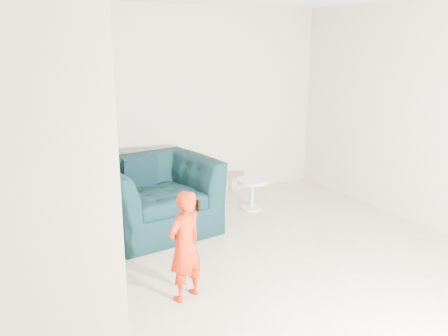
{
  "coord_description": "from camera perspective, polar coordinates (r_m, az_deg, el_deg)",
  "views": [
    {
      "loc": [
        -2.27,
        -3.31,
        2.23
      ],
      "look_at": [
        0.15,
        1.2,
        0.85
      ],
      "focal_mm": 38.0,
      "sensor_mm": 36.0,
      "label": 1
    }
  ],
  "objects": [
    {
      "name": "armchair",
      "position": [
        5.72,
        -8.39,
        -3.35
      ],
      "size": [
        1.46,
        1.31,
        0.87
      ],
      "primitive_type": "imported",
      "rotation": [
        0.0,
        0.0,
        0.11
      ],
      "color": "black",
      "rests_on": "floor"
    },
    {
      "name": "back_wall",
      "position": [
        6.53,
        -7.68,
        7.21
      ],
      "size": [
        5.0,
        0.0,
        5.0
      ],
      "primitive_type": "plane",
      "rotation": [
        1.57,
        0.0,
        0.0
      ],
      "color": "#B6AB94",
      "rests_on": "floor"
    },
    {
      "name": "cushion",
      "position": [
        5.87,
        -10.12,
        -0.47
      ],
      "size": [
        0.42,
        0.2,
        0.41
      ],
      "primitive_type": "cube",
      "rotation": [
        0.21,
        0.0,
        0.0
      ],
      "color": "black",
      "rests_on": "armchair"
    },
    {
      "name": "phone",
      "position": [
        4.05,
        -3.15,
        -4.49
      ],
      "size": [
        0.03,
        0.05,
        0.1
      ],
      "primitive_type": "cube",
      "rotation": [
        0.0,
        0.0,
        0.19
      ],
      "color": "black",
      "rests_on": "toddler"
    },
    {
      "name": "toddler",
      "position": [
        4.19,
        -4.74,
        -9.33
      ],
      "size": [
        0.43,
        0.35,
        1.0
      ],
      "primitive_type": "imported",
      "rotation": [
        0.0,
        0.0,
        3.5
      ],
      "color": "#A50A05",
      "rests_on": "floor"
    },
    {
      "name": "side_table",
      "position": [
        6.43,
        3.37,
        -2.57
      ],
      "size": [
        0.42,
        0.42,
        0.42
      ],
      "color": "silver",
      "rests_on": "floor"
    },
    {
      "name": "throw",
      "position": [
        5.57,
        -14.33,
        -2.98
      ],
      "size": [
        0.05,
        0.49,
        0.55
      ],
      "primitive_type": "cube",
      "color": "black",
      "rests_on": "armchair"
    },
    {
      "name": "floor",
      "position": [
        4.59,
        5.62,
        -14.06
      ],
      "size": [
        5.5,
        5.5,
        0.0
      ],
      "primitive_type": "plane",
      "color": "tan",
      "rests_on": "ground"
    },
    {
      "name": "staircase",
      "position": [
        4.07,
        -22.99,
        -4.5
      ],
      "size": [
        1.02,
        3.03,
        3.62
      ],
      "color": "#ADA089",
      "rests_on": "floor"
    }
  ]
}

